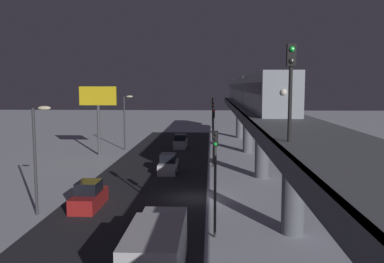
{
  "coord_description": "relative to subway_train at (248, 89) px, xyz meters",
  "views": [
    {
      "loc": [
        -1.41,
        33.06,
        9.03
      ],
      "look_at": [
        1.1,
        -21.87,
        2.99
      ],
      "focal_mm": 39.3,
      "sensor_mm": 36.0,
      "label": 1
    }
  ],
  "objects": [
    {
      "name": "street_lamp_far",
      "position": [
        16.93,
        -0.96,
        -3.67
      ],
      "size": [
        1.35,
        0.44,
        7.65
      ],
      "color": "#38383D",
      "rests_on": "ground_plane"
    },
    {
      "name": "traffic_light_far",
      "position": [
        4.76,
        -10.74,
        -4.29
      ],
      "size": [
        0.32,
        0.44,
        6.4
      ],
      "color": "#2D2D2D",
      "rests_on": "ground_plane"
    },
    {
      "name": "traffic_light_distant",
      "position": [
        4.76,
        -32.54,
        -4.29
      ],
      "size": [
        0.32,
        0.44,
        6.4
      ],
      "color": "#2D2D2D",
      "rests_on": "ground_plane"
    },
    {
      "name": "sedan_silver",
      "position": [
        9.46,
        -3.24,
        -7.69
      ],
      "size": [
        1.8,
        4.43,
        1.97
      ],
      "rotation": [
        0.0,
        0.0,
        3.14
      ],
      "color": "#B2B2B7",
      "rests_on": "ground_plane"
    },
    {
      "name": "ground_plane",
      "position": [
        6.42,
        24.04,
        -8.49
      ],
      "size": [
        240.0,
        240.0,
        0.0
      ],
      "primitive_type": "plane",
      "color": "silver"
    },
    {
      "name": "avenue_asphalt",
      "position": [
        10.86,
        24.04,
        -8.48
      ],
      "size": [
        11.0,
        94.67,
        0.01
      ],
      "primitive_type": "cube",
      "color": "#28282D",
      "rests_on": "ground_plane"
    },
    {
      "name": "box_truck",
      "position": [
        7.46,
        38.61,
        -7.14
      ],
      "size": [
        2.4,
        7.4,
        2.8
      ],
      "color": "silver",
      "rests_on": "ground_plane"
    },
    {
      "name": "commercial_billboard",
      "position": [
        19.58,
        3.59,
        -1.66
      ],
      "size": [
        4.8,
        0.36,
        8.9
      ],
      "color": "#4C4C51",
      "rests_on": "ground_plane"
    },
    {
      "name": "subway_train",
      "position": [
        0.0,
        0.0,
        0.0
      ],
      "size": [
        2.94,
        55.47,
        3.4
      ],
      "color": "#999EA8",
      "rests_on": "elevated_railway"
    },
    {
      "name": "sedan_white",
      "position": [
        9.46,
        14.19,
        -7.7
      ],
      "size": [
        1.91,
        4.29,
        1.97
      ],
      "rotation": [
        0.0,
        0.0,
        3.14
      ],
      "color": "silver",
      "rests_on": "ground_plane"
    },
    {
      "name": "rail_signal",
      "position": [
        1.77,
        39.64,
        0.95
      ],
      "size": [
        0.36,
        0.41,
        4.0
      ],
      "color": "black",
      "rests_on": "elevated_railway"
    },
    {
      "name": "traffic_light_mid",
      "position": [
        4.76,
        11.05,
        -4.29
      ],
      "size": [
        0.32,
        0.44,
        6.4
      ],
      "color": "#2D2D2D",
      "rests_on": "ground_plane"
    },
    {
      "name": "traffic_light_near",
      "position": [
        4.76,
        32.85,
        -4.29
      ],
      "size": [
        0.32,
        0.44,
        6.4
      ],
      "color": "#2D2D2D",
      "rests_on": "ground_plane"
    },
    {
      "name": "sedan_red",
      "position": [
        14.06,
        27.02,
        -7.69
      ],
      "size": [
        1.8,
        4.59,
        1.97
      ],
      "color": "#A51E1E",
      "rests_on": "ground_plane"
    },
    {
      "name": "street_lamp_near",
      "position": [
        16.93,
        29.04,
        -3.67
      ],
      "size": [
        1.35,
        0.44,
        7.65
      ],
      "color": "#38383D",
      "rests_on": "ground_plane"
    },
    {
      "name": "elevated_railway",
      "position": [
        0.09,
        24.04,
        -2.68
      ],
      "size": [
        5.0,
        94.67,
        6.71
      ],
      "color": "slate",
      "rests_on": "ground_plane"
    }
  ]
}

